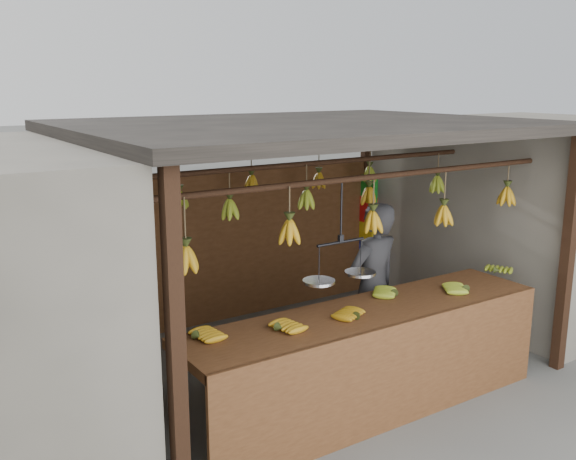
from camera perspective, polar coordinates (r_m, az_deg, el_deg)
ground at (r=6.64m, az=1.44°, el=-11.50°), size 80.00×80.00×0.00m
stall at (r=6.36m, az=-0.14°, el=5.95°), size 4.30×3.30×2.40m
neighbor_right at (r=8.76m, az=21.29°, el=1.57°), size 3.00×3.00×2.30m
counter at (r=5.41m, az=7.95°, el=-9.41°), size 3.56×0.76×0.96m
hanging_bananas at (r=6.16m, az=1.52°, el=2.45°), size 3.60×2.25×0.39m
balance_scale at (r=5.26m, az=4.66°, el=-3.71°), size 0.68×0.26×0.82m
vendor at (r=6.20m, az=7.54°, el=-5.16°), size 0.66×0.48×1.67m
bag_bundles at (r=8.48m, az=7.12°, el=0.87°), size 0.08×0.26×1.21m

